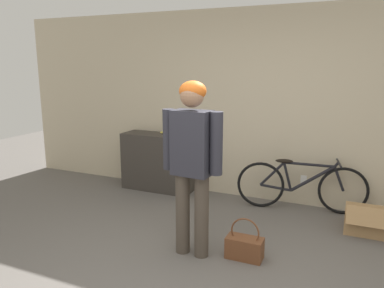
# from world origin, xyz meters

# --- Properties ---
(wall_back) EXTENTS (8.00, 0.07, 2.60)m
(wall_back) POSITION_xyz_m (0.00, 2.58, 1.30)
(wall_back) COLOR beige
(wall_back) RESTS_ON ground_plane
(side_shelf) EXTENTS (1.07, 0.39, 0.85)m
(side_shelf) POSITION_xyz_m (-1.54, 2.33, 0.42)
(side_shelf) COLOR #38332D
(side_shelf) RESTS_ON ground_plane
(person) EXTENTS (0.61, 0.26, 1.72)m
(person) POSITION_xyz_m (-0.28, 0.73, 1.03)
(person) COLOR #4C4238
(person) RESTS_ON ground_plane
(bicycle) EXTENTS (1.62, 0.46, 0.68)m
(bicycle) POSITION_xyz_m (0.54, 2.32, 0.34)
(bicycle) COLOR black
(bicycle) RESTS_ON ground_plane
(banana) EXTENTS (0.32, 0.09, 0.04)m
(banana) POSITION_xyz_m (-1.38, 2.39, 0.87)
(banana) COLOR #EAD64C
(banana) RESTS_ON side_shelf
(handbag) EXTENTS (0.36, 0.18, 0.42)m
(handbag) POSITION_xyz_m (0.23, 0.84, 0.12)
(handbag) COLOR brown
(handbag) RESTS_ON ground_plane
(cardboard_box) EXTENTS (0.56, 0.48, 0.34)m
(cardboard_box) POSITION_xyz_m (1.37, 1.98, 0.13)
(cardboard_box) COLOR #A87F51
(cardboard_box) RESTS_ON ground_plane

